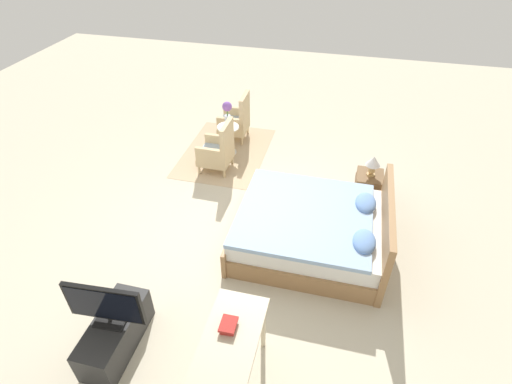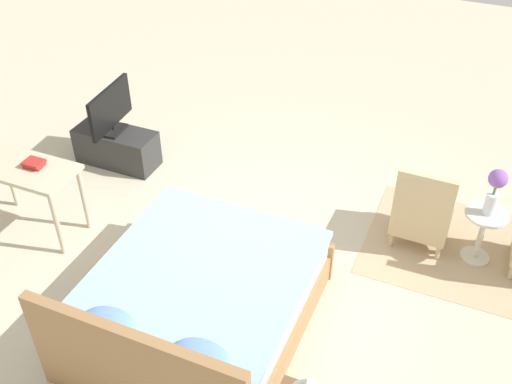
{
  "view_description": "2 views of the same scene",
  "coord_description": "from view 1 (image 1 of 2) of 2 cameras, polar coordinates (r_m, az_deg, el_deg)",
  "views": [
    {
      "loc": [
        4.14,
        1.28,
        4.04
      ],
      "look_at": [
        0.09,
        0.28,
        0.81
      ],
      "focal_mm": 28.0,
      "sensor_mm": 36.0,
      "label": 1
    },
    {
      "loc": [
        -1.69,
        3.99,
        4.05
      ],
      "look_at": [
        -0.02,
        0.1,
        0.81
      ],
      "focal_mm": 42.0,
      "sensor_mm": 36.0,
      "label": 2
    }
  ],
  "objects": [
    {
      "name": "ground_plane",
      "position": [
        5.93,
        -2.47,
        -5.23
      ],
      "size": [
        16.0,
        16.0,
        0.0
      ],
      "primitive_type": "plane",
      "color": "beige"
    },
    {
      "name": "floor_rug",
      "position": [
        7.62,
        -4.36,
        5.72
      ],
      "size": [
        2.1,
        1.5,
        0.01
      ],
      "color": "tan",
      "rests_on": "ground_plane"
    },
    {
      "name": "bed",
      "position": [
        5.52,
        8.11,
        -5.33
      ],
      "size": [
        1.74,
        2.0,
        0.96
      ],
      "color": "#997047",
      "rests_on": "ground_plane"
    },
    {
      "name": "armchair_by_window_left",
      "position": [
        7.88,
        -2.84,
        10.13
      ],
      "size": [
        0.55,
        0.55,
        0.92
      ],
      "color": "#CCB284",
      "rests_on": "floor_rug"
    },
    {
      "name": "armchair_by_window_right",
      "position": [
        6.95,
        -5.42,
        5.89
      ],
      "size": [
        0.55,
        0.55,
        0.92
      ],
      "color": "#CCB284",
      "rests_on": "floor_rug"
    },
    {
      "name": "side_table",
      "position": [
        7.42,
        -3.95,
        7.92
      ],
      "size": [
        0.4,
        0.4,
        0.56
      ],
      "color": "beige",
      "rests_on": "ground_plane"
    },
    {
      "name": "flower_vase",
      "position": [
        7.19,
        -4.12,
        11.38
      ],
      "size": [
        0.17,
        0.17,
        0.48
      ],
      "color": "silver",
      "rests_on": "side_table"
    },
    {
      "name": "nightstand",
      "position": [
        6.48,
        15.65,
        0.51
      ],
      "size": [
        0.44,
        0.41,
        0.52
      ],
      "color": "brown",
      "rests_on": "ground_plane"
    },
    {
      "name": "table_lamp",
      "position": [
        6.22,
        16.39,
        3.99
      ],
      "size": [
        0.22,
        0.22,
        0.33
      ],
      "color": "tan",
      "rests_on": "nightstand"
    },
    {
      "name": "tv_stand",
      "position": [
        4.79,
        -19.42,
        -18.55
      ],
      "size": [
        0.96,
        0.4,
        0.43
      ],
      "color": "#2D2D2D",
      "rests_on": "ground_plane"
    },
    {
      "name": "tv_flatscreen",
      "position": [
        4.4,
        -20.8,
        -14.9
      ],
      "size": [
        0.22,
        0.81,
        0.55
      ],
      "color": "black",
      "rests_on": "tv_stand"
    },
    {
      "name": "vanity_desk",
      "position": [
        3.97,
        -3.67,
        -21.04
      ],
      "size": [
        1.04,
        0.52,
        0.77
      ],
      "color": "beige",
      "rests_on": "ground_plane"
    },
    {
      "name": "book_stack",
      "position": [
        3.9,
        -3.96,
        -18.46
      ],
      "size": [
        0.19,
        0.15,
        0.06
      ],
      "color": "#AD2823",
      "rests_on": "vanity_desk"
    }
  ]
}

